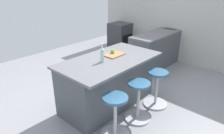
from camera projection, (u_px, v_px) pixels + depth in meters
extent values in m
plane|color=gray|center=(117.00, 100.00, 3.95)|extent=(7.31, 7.31, 0.00)
cube|color=beige|center=(188.00, 10.00, 5.29)|extent=(0.12, 5.62, 2.87)
cube|color=#4C5156|center=(165.00, 47.00, 5.68)|extent=(2.56, 0.60, 0.87)
cube|color=slate|center=(166.00, 31.00, 5.50)|extent=(2.56, 0.60, 0.03)
cube|color=#38383D|center=(172.00, 30.00, 5.73)|extent=(0.44, 0.36, 0.12)
cylinder|color=#B7B7BC|center=(168.00, 22.00, 5.75)|extent=(0.02, 0.02, 0.28)
cube|color=#38383D|center=(120.00, 37.00, 6.68)|extent=(0.60, 0.60, 0.87)
cube|color=black|center=(127.00, 40.00, 6.51)|extent=(0.44, 0.01, 0.32)
cube|color=#4C5156|center=(108.00, 83.00, 3.70)|extent=(1.74, 0.79, 0.87)
cube|color=slate|center=(110.00, 60.00, 3.49)|extent=(1.80, 0.99, 0.04)
cylinder|color=#B7B7BC|center=(155.00, 103.00, 3.83)|extent=(0.44, 0.44, 0.03)
cylinder|color=#B7B7BC|center=(156.00, 89.00, 3.71)|extent=(0.05, 0.05, 0.61)
cylinder|color=#336084|center=(158.00, 73.00, 3.58)|extent=(0.36, 0.36, 0.04)
cylinder|color=#B7B7BC|center=(137.00, 117.00, 3.45)|extent=(0.44, 0.44, 0.03)
cylinder|color=#B7B7BC|center=(138.00, 102.00, 3.32)|extent=(0.05, 0.05, 0.61)
cylinder|color=#336084|center=(139.00, 84.00, 3.20)|extent=(0.36, 0.36, 0.04)
cylinder|color=#B7B7BC|center=(115.00, 118.00, 2.94)|extent=(0.05, 0.05, 0.61)
cylinder|color=#336084|center=(115.00, 98.00, 2.81)|extent=(0.36, 0.36, 0.04)
cube|color=olive|center=(114.00, 55.00, 3.65)|extent=(0.36, 0.24, 0.02)
sphere|color=#609E2D|center=(113.00, 51.00, 3.68)|extent=(0.07, 0.07, 0.07)
cylinder|color=silver|center=(102.00, 56.00, 3.31)|extent=(0.06, 0.06, 0.22)
cylinder|color=silver|center=(102.00, 47.00, 3.25)|extent=(0.03, 0.03, 0.08)
cylinder|color=#B7B7BC|center=(102.00, 44.00, 3.23)|extent=(0.03, 0.03, 0.02)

